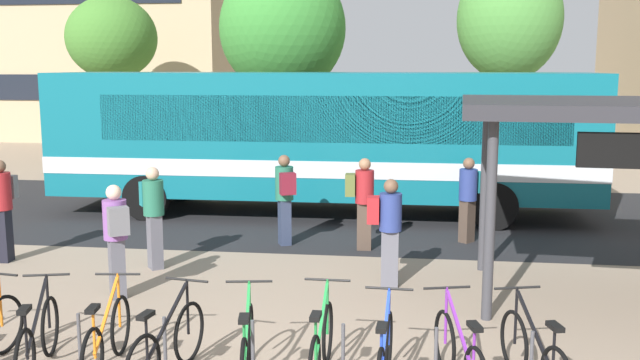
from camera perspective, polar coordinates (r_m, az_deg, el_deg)
bus_lane_asphalt at (r=16.17m, az=4.17°, el=-2.79°), size 80.00×7.20×0.01m
city_bus at (r=16.01m, az=-0.14°, el=3.53°), size 12.04×2.65×3.20m
parked_bicycle_black_2 at (r=8.53m, az=-21.74°, el=-11.91°), size 0.61×1.68×0.99m
parked_bicycle_orange_3 at (r=8.31m, az=-16.76°, el=-12.19°), size 0.52×1.72×0.99m
parked_bicycle_black_4 at (r=7.96m, az=-12.20°, el=-12.98°), size 0.52×1.71×0.99m
parked_bicycle_green_5 at (r=7.75m, az=-5.88°, el=-13.42°), size 0.52×1.71×0.99m
parked_bicycle_green_6 at (r=7.77m, az=0.11°, el=-13.31°), size 0.52×1.72×0.99m
parked_bicycle_blue_7 at (r=7.52m, az=5.22°, el=-14.17°), size 0.52×1.72×0.99m
parked_bicycle_purple_8 at (r=7.65m, az=11.17°, el=-13.88°), size 0.62×1.68×0.99m
parked_bicycle_black_9 at (r=7.83m, az=16.86°, el=-13.56°), size 0.63×1.67×0.99m
commuter_grey_pack_0 at (r=10.63m, az=-16.09°, el=-4.16°), size 0.55×0.60×1.67m
commuter_maroon_pack_1 at (r=13.26m, az=-2.85°, el=-1.10°), size 0.50×0.60×1.72m
commuter_grey_pack_2 at (r=13.32m, az=-24.16°, el=-1.69°), size 0.36×0.54×1.78m
commuter_red_pack_3 at (r=10.83m, az=5.49°, el=-3.61°), size 0.52×0.34×1.67m
commuter_teal_pack_4 at (r=12.07m, az=-13.28°, el=-2.35°), size 0.56×0.60×1.72m
commuter_olive_pack_5 at (r=12.93m, az=3.44°, el=-1.40°), size 0.53×0.35×1.70m
commuter_teal_pack_6 at (r=13.79m, az=11.90°, el=-1.09°), size 0.57×0.60×1.64m
street_tree_0 at (r=24.08m, az=15.00°, el=12.34°), size 3.34×3.34×6.80m
street_tree_1 at (r=27.41m, az=-16.42°, el=10.86°), size 3.28×3.28×5.85m
street_tree_2 at (r=22.50m, az=-3.02°, el=12.05°), size 3.92×3.92×6.54m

